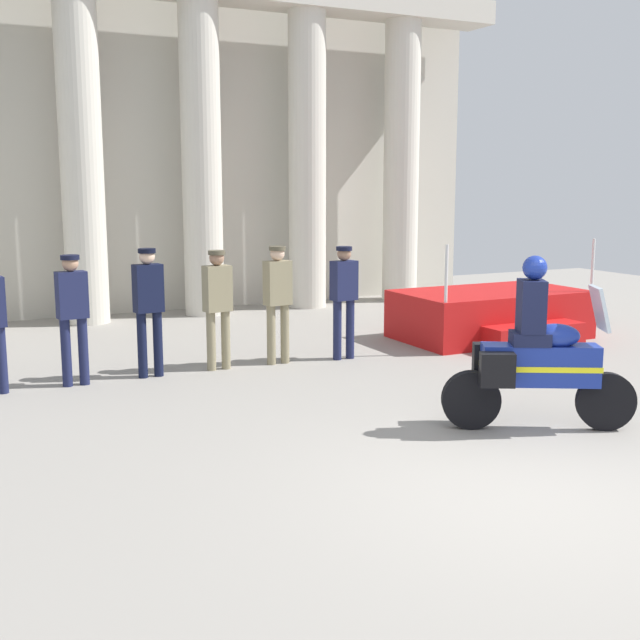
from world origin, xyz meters
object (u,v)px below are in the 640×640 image
object	(u,v)px
motorcycle_with_rider	(534,358)
officer_in_row_5	(344,293)
reviewing_stand	(493,316)
officer_in_row_1	(73,309)
officer_in_row_2	(149,302)
officer_in_row_4	(278,295)
officer_in_row_3	(218,300)

from	to	relation	value
motorcycle_with_rider	officer_in_row_5	bearing A→B (deg)	121.28
reviewing_stand	officer_in_row_1	size ratio (longest dim) A/B	1.83
reviewing_stand	motorcycle_with_rider	distance (m)	5.27
officer_in_row_2	officer_in_row_5	bearing A→B (deg)	170.29
officer_in_row_4	officer_in_row_5	bearing A→B (deg)	165.38
officer_in_row_5	officer_in_row_2	bearing A→B (deg)	-9.71
officer_in_row_5	reviewing_stand	bearing A→B (deg)	179.55
officer_in_row_1	officer_in_row_4	distance (m)	2.93
officer_in_row_1	officer_in_row_2	xyz separation A→B (m)	(1.01, 0.03, 0.03)
officer_in_row_2	motorcycle_with_rider	size ratio (longest dim) A/B	0.94
reviewing_stand	officer_in_row_4	xyz separation A→B (m)	(-4.10, -0.19, 0.63)
officer_in_row_3	motorcycle_with_rider	world-z (taller)	motorcycle_with_rider
officer_in_row_3	reviewing_stand	bearing A→B (deg)	175.22
reviewing_stand	motorcycle_with_rider	size ratio (longest dim) A/B	1.67
officer_in_row_1	officer_in_row_3	xyz separation A→B (m)	(2.01, 0.05, -0.01)
motorcycle_with_rider	officer_in_row_4	bearing A→B (deg)	134.76
officer_in_row_1	reviewing_stand	bearing A→B (deg)	175.07
officer_in_row_2	officer_in_row_5	size ratio (longest dim) A/B	1.04
officer_in_row_2	officer_in_row_3	size ratio (longest dim) A/B	1.04
officer_in_row_1	officer_in_row_3	bearing A→B (deg)	174.68
officer_in_row_1	officer_in_row_2	size ratio (longest dim) A/B	0.97
officer_in_row_2	reviewing_stand	bearing A→B (deg)	175.04
reviewing_stand	officer_in_row_5	xyz separation A→B (m)	(-3.08, -0.33, 0.62)
officer_in_row_3	officer_in_row_5	world-z (taller)	same
reviewing_stand	officer_in_row_5	distance (m)	3.16
officer_in_row_3	officer_in_row_2	bearing A→B (deg)	-5.91
reviewing_stand	officer_in_row_5	world-z (taller)	reviewing_stand
officer_in_row_3	officer_in_row_4	xyz separation A→B (m)	(0.92, -0.03, 0.02)
officer_in_row_2	officer_in_row_1	bearing A→B (deg)	-4.75
officer_in_row_5	motorcycle_with_rider	distance (m)	4.06
reviewing_stand	officer_in_row_3	world-z (taller)	reviewing_stand
officer_in_row_2	motorcycle_with_rider	distance (m)	5.24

